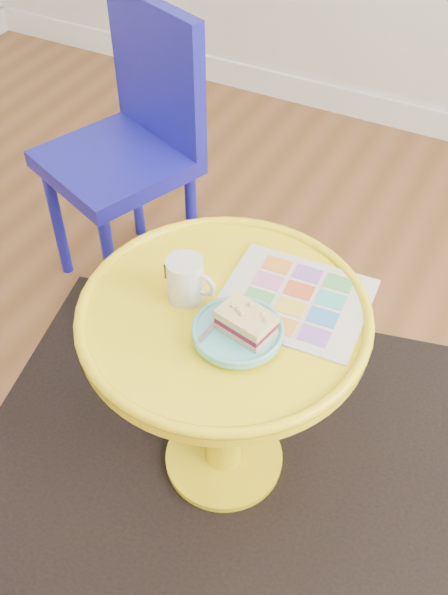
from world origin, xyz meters
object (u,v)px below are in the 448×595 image
at_px(side_table, 224,362).
at_px(mug, 186,279).
at_px(chair, 133,138).
at_px(plate, 238,331).
at_px(newspaper, 295,300).

bearing_deg(side_table, mug, 179.59).
relative_size(chair, mug, 8.02).
xyz_separation_m(side_table, plate, (0.06, -0.05, 0.18)).
bearing_deg(side_table, plate, -41.84).
bearing_deg(mug, newspaper, 26.57).
bearing_deg(chair, mug, -26.31).
height_order(side_table, newspaper, newspaper).
relative_size(side_table, newspaper, 2.02).
height_order(chair, newspaper, chair).
bearing_deg(newspaper, mug, -158.60).
relative_size(newspaper, plate, 1.67).
xyz_separation_m(side_table, chair, (-0.59, 0.56, 0.09)).
xyz_separation_m(side_table, mug, (-0.09, 0.00, 0.21)).
xyz_separation_m(side_table, newspaper, (0.11, 0.09, 0.16)).
relative_size(side_table, mug, 5.54).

